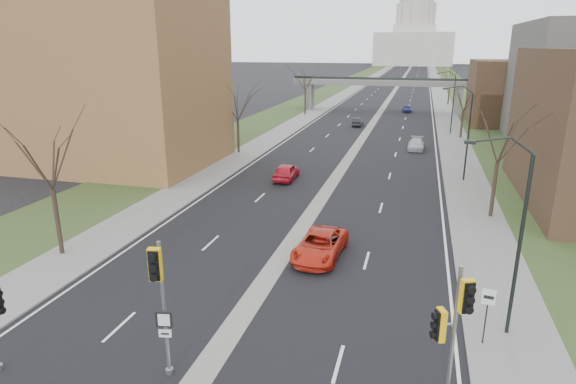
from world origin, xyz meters
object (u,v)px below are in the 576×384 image
at_px(car_right_near, 320,245).
at_px(signal_pole_right, 453,319).
at_px(car_right_mid, 416,144).
at_px(car_right_far, 407,109).
at_px(signal_pole_median, 159,288).
at_px(car_left_near, 286,172).
at_px(speed_limit_sign, 487,306).
at_px(car_left_far, 358,122).

bearing_deg(car_right_near, signal_pole_right, -55.03).
height_order(car_right_mid, car_right_far, car_right_mid).
relative_size(signal_pole_right, car_right_near, 0.98).
bearing_deg(signal_pole_median, car_right_near, 62.61).
xyz_separation_m(signal_pole_right, car_right_far, (-4.12, 80.35, -2.81)).
xyz_separation_m(signal_pole_right, car_left_near, (-13.39, 27.45, -2.69)).
relative_size(car_right_near, car_right_mid, 1.18).
distance_m(speed_limit_sign, car_left_far, 58.35).
xyz_separation_m(car_right_near, car_right_mid, (5.00, 33.84, -0.09)).
relative_size(car_right_near, car_right_far, 1.40).
height_order(signal_pole_right, car_right_mid, signal_pole_right).
xyz_separation_m(signal_pole_right, car_left_far, (-10.97, 61.10, -2.83)).
height_order(signal_pole_right, car_left_far, signal_pole_right).
bearing_deg(signal_pole_right, signal_pole_median, 163.56).
distance_m(signal_pole_median, signal_pole_right, 10.23).
height_order(signal_pole_median, car_right_mid, signal_pole_median).
height_order(speed_limit_sign, car_right_far, speed_limit_sign).
distance_m(car_left_near, car_right_mid, 21.02).
bearing_deg(signal_pole_right, car_right_mid, 68.51).
bearing_deg(car_left_far, signal_pole_median, 90.57).
bearing_deg(speed_limit_sign, car_right_far, 102.01).
height_order(signal_pole_right, car_left_near, signal_pole_right).
relative_size(car_left_near, car_right_far, 1.17).
height_order(car_left_far, car_right_near, car_right_near).
bearing_deg(signal_pole_right, car_right_near, 97.54).
distance_m(speed_limit_sign, car_right_mid, 40.97).
xyz_separation_m(car_left_near, car_right_near, (6.63, -16.33, -0.02)).
xyz_separation_m(signal_pole_median, car_left_far, (-0.83, 62.40, -3.21)).
relative_size(car_left_near, car_right_near, 0.84).
height_order(signal_pole_median, speed_limit_sign, signal_pole_median).
bearing_deg(car_right_mid, signal_pole_right, -86.72).
relative_size(car_left_far, car_right_mid, 0.85).
relative_size(car_right_mid, car_right_far, 1.18).
relative_size(signal_pole_median, car_right_mid, 1.20).
bearing_deg(car_right_far, speed_limit_sign, -93.09).
distance_m(car_left_far, car_right_far, 20.44).
distance_m(signal_pole_right, car_left_near, 30.66).
bearing_deg(car_right_far, signal_pole_median, -101.69).
xyz_separation_m(signal_pole_median, car_right_far, (6.03, 81.65, -3.19)).
bearing_deg(car_right_far, car_left_far, -117.07).
height_order(signal_pole_median, car_left_far, signal_pole_median).
bearing_deg(car_left_near, car_left_far, -95.66).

